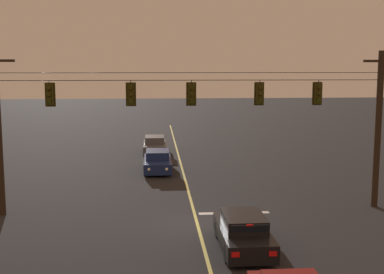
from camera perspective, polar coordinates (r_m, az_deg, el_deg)
name	(u,v)px	position (r m, az deg, el deg)	size (l,w,h in m)	color
ground_plane	(198,225)	(22.35, 0.65, -10.06)	(180.00, 180.00, 0.00)	black
lane_centre_stripe	(186,182)	(30.32, -0.72, -5.19)	(0.14, 60.00, 0.01)	#D1C64C
stop_bar_paint	(234,213)	(24.18, 4.84, -8.67)	(3.40, 0.36, 0.01)	silver
signal_span_assembly	(194,129)	(23.71, 0.18, 0.96)	(19.99, 0.32, 7.72)	#2D2116
traffic_light_leftmost	(49,95)	(23.97, -16.02, 4.68)	(0.48, 0.41, 1.22)	black
traffic_light_left_inner	(131,94)	(23.50, -7.03, 4.87)	(0.48, 0.41, 1.22)	black
traffic_light_centre	(191,94)	(23.54, -0.06, 4.94)	(0.48, 0.41, 1.22)	black
traffic_light_right_inner	(260,94)	(24.01, 7.78, 4.92)	(0.48, 0.41, 1.22)	black
traffic_light_rightmost	(318,94)	(24.76, 14.27, 4.84)	(0.48, 0.41, 1.22)	black
car_waiting_near_lane	(243,232)	(19.49, 5.89, -10.84)	(1.80, 4.33, 1.39)	black
car_oncoming_lead	(158,162)	(33.47, -3.97, -2.83)	(1.80, 4.42, 1.39)	navy
car_oncoming_trailing	(155,145)	(40.31, -4.29, -0.97)	(1.80, 4.42, 1.39)	#4C4C51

